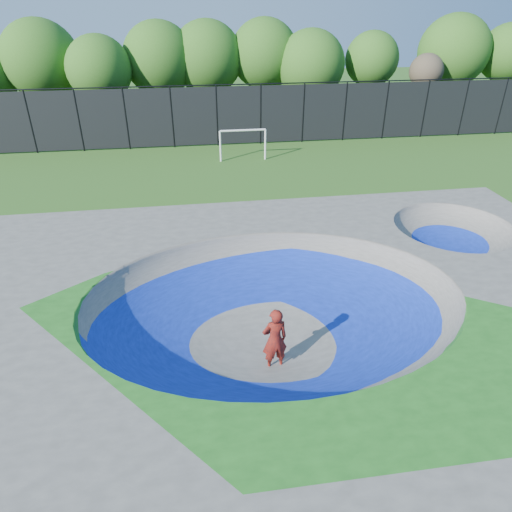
{
  "coord_description": "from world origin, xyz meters",
  "views": [
    {
      "loc": [
        -2.14,
        -10.6,
        8.81
      ],
      "look_at": [
        -0.07,
        3.0,
        1.1
      ],
      "focal_mm": 32.0,
      "sensor_mm": 36.0,
      "label": 1
    }
  ],
  "objects": [
    {
      "name": "ground",
      "position": [
        0.0,
        0.0,
        0.0
      ],
      "size": [
        120.0,
        120.0,
        0.0
      ],
      "primitive_type": "plane",
      "color": "#285317",
      "rests_on": "ground"
    },
    {
      "name": "skate_deck",
      "position": [
        0.0,
        0.0,
        0.75
      ],
      "size": [
        22.0,
        14.0,
        1.5
      ],
      "primitive_type": "cube",
      "color": "gray",
      "rests_on": "ground"
    },
    {
      "name": "skater",
      "position": [
        -0.22,
        -1.32,
        0.96
      ],
      "size": [
        0.76,
        0.55,
        1.92
      ],
      "primitive_type": "imported",
      "rotation": [
        0.0,
        0.0,
        3.28
      ],
      "color": "red",
      "rests_on": "ground"
    },
    {
      "name": "skateboard",
      "position": [
        -0.22,
        -1.32,
        0.03
      ],
      "size": [
        0.81,
        0.41,
        0.05
      ],
      "primitive_type": "cube",
      "rotation": [
        0.0,
        0.0,
        0.26
      ],
      "color": "black",
      "rests_on": "ground"
    },
    {
      "name": "soccer_goal",
      "position": [
        1.3,
        17.36,
        1.34
      ],
      "size": [
        2.94,
        0.12,
        1.94
      ],
      "color": "white",
      "rests_on": "ground"
    },
    {
      "name": "fence",
      "position": [
        0.0,
        21.0,
        2.1
      ],
      "size": [
        48.09,
        0.09,
        4.04
      ],
      "color": "black",
      "rests_on": "ground"
    },
    {
      "name": "treeline",
      "position": [
        -1.18,
        26.45,
        4.93
      ],
      "size": [
        52.81,
        7.17,
        8.09
      ],
      "color": "#4E3127",
      "rests_on": "ground"
    }
  ]
}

